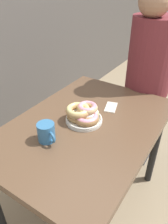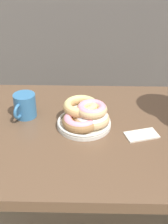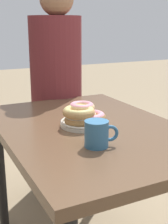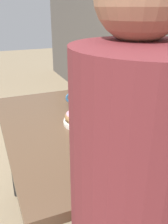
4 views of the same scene
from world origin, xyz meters
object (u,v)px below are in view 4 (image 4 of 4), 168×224
Objects in this scene: donut_plate at (85,115)px; coffee_mug at (79,98)px; dining_table at (80,138)px; napkin at (90,145)px.

coffee_mug is (-0.23, 0.06, 0.00)m from donut_plate.
donut_plate reaches higher than dining_table.
donut_plate is at bearing -14.36° from coffee_mug.
napkin is (0.21, -0.06, -0.04)m from donut_plate.
donut_plate and coffee_mug have the same top height.
dining_table is 8.11× the size of napkin.
donut_plate is at bearing 58.55° from dining_table.
donut_plate reaches higher than napkin.
napkin is at bearing -16.99° from donut_plate.
dining_table is at bearing 169.48° from napkin.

